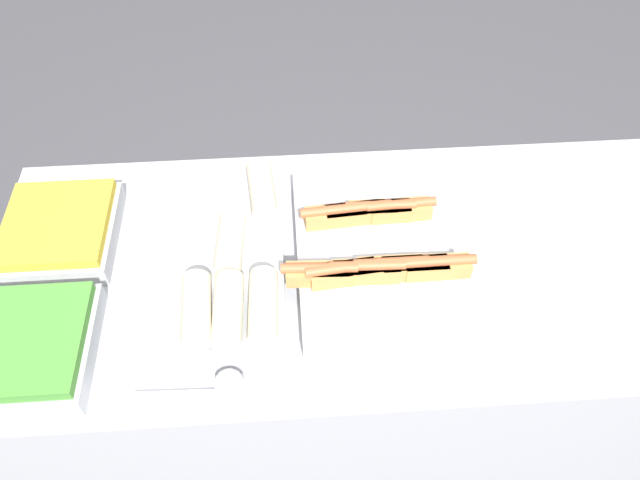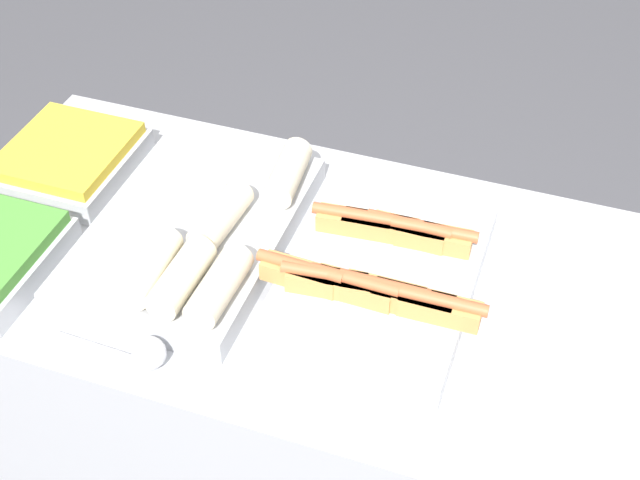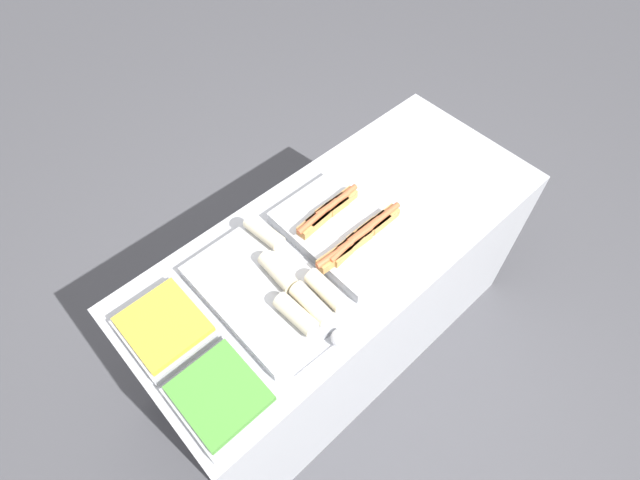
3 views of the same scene
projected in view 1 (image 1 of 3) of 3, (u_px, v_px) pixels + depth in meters
The scene contains 7 objects.
ground_plane at pixel (352, 424), 2.07m from camera, with size 12.00×12.00×0.00m, color #4C4C51.
counter at pixel (358, 358), 1.74m from camera, with size 1.70×0.73×0.88m.
tray_hotdogs at pixel (372, 251), 1.38m from camera, with size 0.41×0.49×0.10m.
tray_wraps at pixel (211, 264), 1.35m from camera, with size 0.35×0.53×0.11m.
tray_side_front at pixel (28, 347), 1.22m from camera, with size 0.25×0.27×0.07m.
tray_side_back at pixel (60, 231), 1.42m from camera, with size 0.25×0.27×0.07m.
serving_spoon_near at pixel (225, 384), 1.18m from camera, with size 0.21×0.06×0.06m.
Camera 1 is at (-0.17, -0.87, 1.98)m, focal length 35.00 mm.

